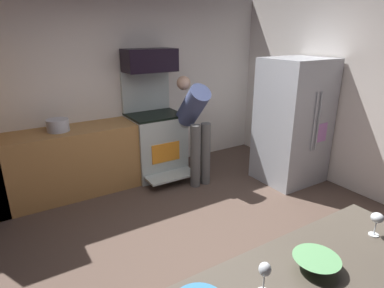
{
  "coord_description": "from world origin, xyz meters",
  "views": [
    {
      "loc": [
        -1.53,
        -2.25,
        2.1
      ],
      "look_at": [
        0.05,
        0.3,
        1.05
      ],
      "focal_mm": 30.19,
      "sensor_mm": 36.0,
      "label": 1
    }
  ],
  "objects_px": {
    "oven_range": "(156,142)",
    "mixing_bowl_large": "(316,263)",
    "microwave": "(150,60)",
    "stock_pot": "(58,125)",
    "person_cook": "(195,122)",
    "refrigerator": "(293,122)",
    "wine_glass_far": "(265,271)",
    "wine_glass_mid": "(377,219)"
  },
  "relations": [
    {
      "from": "oven_range",
      "to": "mixing_bowl_large",
      "type": "bearing_deg",
      "value": -101.16
    },
    {
      "from": "microwave",
      "to": "stock_pot",
      "type": "relative_size",
      "value": 2.71
    },
    {
      "from": "person_cook",
      "to": "stock_pot",
      "type": "relative_size",
      "value": 5.51
    },
    {
      "from": "refrigerator",
      "to": "stock_pot",
      "type": "xyz_separation_m",
      "value": [
        -2.94,
        1.21,
        0.09
      ]
    },
    {
      "from": "microwave",
      "to": "wine_glass_far",
      "type": "xyz_separation_m",
      "value": [
        -1.02,
        -3.44,
        -0.69
      ]
    },
    {
      "from": "oven_range",
      "to": "refrigerator",
      "type": "xyz_separation_m",
      "value": [
        1.6,
        -1.2,
        0.37
      ]
    },
    {
      "from": "person_cook",
      "to": "refrigerator",
      "type": "bearing_deg",
      "value": -28.44
    },
    {
      "from": "oven_range",
      "to": "wine_glass_far",
      "type": "relative_size",
      "value": 8.95
    },
    {
      "from": "wine_glass_mid",
      "to": "oven_range",
      "type": "bearing_deg",
      "value": 88.26
    },
    {
      "from": "refrigerator",
      "to": "microwave",
      "type": "bearing_deg",
      "value": 140.94
    },
    {
      "from": "wine_glass_far",
      "to": "stock_pot",
      "type": "xyz_separation_m",
      "value": [
        -0.32,
        3.36,
        -0.05
      ]
    },
    {
      "from": "oven_range",
      "to": "person_cook",
      "type": "xyz_separation_m",
      "value": [
        0.36,
        -0.54,
        0.39
      ]
    },
    {
      "from": "wine_glass_mid",
      "to": "wine_glass_far",
      "type": "distance_m",
      "value": 0.92
    },
    {
      "from": "wine_glass_far",
      "to": "wine_glass_mid",
      "type": "bearing_deg",
      "value": -1.19
    },
    {
      "from": "oven_range",
      "to": "stock_pot",
      "type": "relative_size",
      "value": 5.68
    },
    {
      "from": "person_cook",
      "to": "stock_pot",
      "type": "height_order",
      "value": "person_cook"
    },
    {
      "from": "wine_glass_mid",
      "to": "stock_pot",
      "type": "distance_m",
      "value": 3.6
    },
    {
      "from": "refrigerator",
      "to": "mixing_bowl_large",
      "type": "relative_size",
      "value": 7.08
    },
    {
      "from": "microwave",
      "to": "refrigerator",
      "type": "distance_m",
      "value": 2.22
    },
    {
      "from": "stock_pot",
      "to": "microwave",
      "type": "bearing_deg",
      "value": 3.41
    },
    {
      "from": "refrigerator",
      "to": "person_cook",
      "type": "height_order",
      "value": "refrigerator"
    },
    {
      "from": "oven_range",
      "to": "stock_pot",
      "type": "height_order",
      "value": "oven_range"
    },
    {
      "from": "oven_range",
      "to": "mixing_bowl_large",
      "type": "relative_size",
      "value": 6.22
    },
    {
      "from": "oven_range",
      "to": "refrigerator",
      "type": "bearing_deg",
      "value": -37.02
    },
    {
      "from": "mixing_bowl_large",
      "to": "person_cook",
      "type": "bearing_deg",
      "value": 70.03
    },
    {
      "from": "microwave",
      "to": "stock_pot",
      "type": "distance_m",
      "value": 1.53
    },
    {
      "from": "oven_range",
      "to": "wine_glass_mid",
      "type": "xyz_separation_m",
      "value": [
        -0.1,
        -3.36,
        0.5
      ]
    },
    {
      "from": "person_cook",
      "to": "wine_glass_far",
      "type": "distance_m",
      "value": 3.13
    },
    {
      "from": "mixing_bowl_large",
      "to": "wine_glass_far",
      "type": "bearing_deg",
      "value": 175.97
    },
    {
      "from": "person_cook",
      "to": "stock_pot",
      "type": "distance_m",
      "value": 1.79
    },
    {
      "from": "oven_range",
      "to": "mixing_bowl_large",
      "type": "distance_m",
      "value": 3.46
    },
    {
      "from": "wine_glass_far",
      "to": "stock_pot",
      "type": "distance_m",
      "value": 3.37
    },
    {
      "from": "microwave",
      "to": "refrigerator",
      "type": "height_order",
      "value": "microwave"
    },
    {
      "from": "oven_range",
      "to": "refrigerator",
      "type": "relative_size",
      "value": 0.88
    },
    {
      "from": "wine_glass_mid",
      "to": "wine_glass_far",
      "type": "height_order",
      "value": "wine_glass_far"
    },
    {
      "from": "person_cook",
      "to": "stock_pot",
      "type": "bearing_deg",
      "value": 162.2
    },
    {
      "from": "refrigerator",
      "to": "stock_pot",
      "type": "relative_size",
      "value": 6.46
    },
    {
      "from": "stock_pot",
      "to": "oven_range",
      "type": "bearing_deg",
      "value": -0.48
    },
    {
      "from": "refrigerator",
      "to": "mixing_bowl_large",
      "type": "bearing_deg",
      "value": -136.21
    },
    {
      "from": "oven_range",
      "to": "microwave",
      "type": "bearing_deg",
      "value": 90.0
    },
    {
      "from": "microwave",
      "to": "mixing_bowl_large",
      "type": "relative_size",
      "value": 2.97
    },
    {
      "from": "wine_glass_far",
      "to": "person_cook",
      "type": "bearing_deg",
      "value": 63.76
    }
  ]
}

